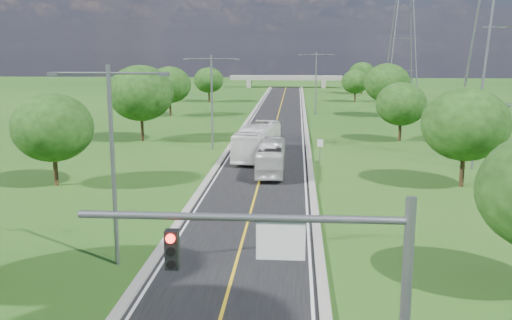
% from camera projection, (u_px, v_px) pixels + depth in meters
% --- Properties ---
extents(ground, '(260.00, 260.00, 0.00)m').
position_uv_depth(ground, '(274.00, 130.00, 75.46)').
color(ground, '#1A4814').
rests_on(ground, ground).
extents(road, '(8.00, 150.00, 0.06)m').
position_uv_depth(road, '(276.00, 124.00, 81.32)').
color(road, black).
rests_on(road, ground).
extents(curb_left, '(0.50, 150.00, 0.22)m').
position_uv_depth(curb_left, '(246.00, 123.00, 81.60)').
color(curb_left, gray).
rests_on(curb_left, ground).
extents(curb_right, '(0.50, 150.00, 0.22)m').
position_uv_depth(curb_right, '(306.00, 123.00, 81.01)').
color(curb_right, gray).
rests_on(curb_right, ground).
extents(signal_mast, '(8.54, 0.33, 7.20)m').
position_uv_depth(signal_mast, '(323.00, 283.00, 14.57)').
color(signal_mast, slate).
rests_on(signal_mast, ground).
extents(speed_limit_sign, '(0.55, 0.09, 2.40)m').
position_uv_depth(speed_limit_sign, '(320.00, 147.00, 53.24)').
color(speed_limit_sign, slate).
rests_on(speed_limit_sign, ground).
extents(overpass, '(30.00, 3.00, 3.20)m').
position_uv_depth(overpass, '(286.00, 79.00, 153.24)').
color(overpass, gray).
rests_on(overpass, ground).
extents(streetlight_near_left, '(5.90, 0.25, 10.00)m').
position_uv_depth(streetlight_near_left, '(112.00, 149.00, 27.76)').
color(streetlight_near_left, slate).
rests_on(streetlight_near_left, ground).
extents(streetlight_mid_left, '(5.90, 0.25, 10.00)m').
position_uv_depth(streetlight_mid_left, '(212.00, 94.00, 60.04)').
color(streetlight_mid_left, slate).
rests_on(streetlight_mid_left, ground).
extents(streetlight_far_right, '(5.90, 0.25, 10.00)m').
position_uv_depth(streetlight_far_right, '(316.00, 78.00, 91.48)').
color(streetlight_far_right, slate).
rests_on(streetlight_far_right, ground).
extents(power_tower_near, '(9.00, 6.40, 28.00)m').
position_uv_depth(power_tower_near, '(508.00, 11.00, 51.62)').
color(power_tower_near, slate).
rests_on(power_tower_near, ground).
extents(power_tower_far, '(9.00, 6.40, 28.00)m').
position_uv_depth(power_tower_far, '(403.00, 32.00, 124.70)').
color(power_tower_far, slate).
rests_on(power_tower_far, ground).
extents(tree_lb, '(6.30, 6.30, 7.33)m').
position_uv_depth(tree_lb, '(53.00, 128.00, 44.36)').
color(tree_lb, black).
rests_on(tree_lb, ground).
extents(tree_lc, '(7.56, 7.56, 8.79)m').
position_uv_depth(tree_lc, '(141.00, 93.00, 65.63)').
color(tree_lc, black).
rests_on(tree_lc, ground).
extents(tree_ld, '(6.72, 6.72, 7.82)m').
position_uv_depth(tree_ld, '(170.00, 85.00, 89.37)').
color(tree_ld, black).
rests_on(tree_ld, ground).
extents(tree_le, '(5.88, 5.88, 6.84)m').
position_uv_depth(tree_le, '(209.00, 80.00, 112.80)').
color(tree_le, black).
rests_on(tree_le, ground).
extents(tree_rb, '(6.72, 6.72, 7.82)m').
position_uv_depth(tree_rb, '(465.00, 124.00, 44.02)').
color(tree_rb, black).
rests_on(tree_rb, ground).
extents(tree_rc, '(5.88, 5.88, 6.84)m').
position_uv_depth(tree_rc, '(401.00, 104.00, 65.73)').
color(tree_rc, black).
rests_on(tree_rc, ground).
extents(tree_rd, '(7.14, 7.14, 8.30)m').
position_uv_depth(tree_rd, '(387.00, 83.00, 88.89)').
color(tree_rd, black).
rests_on(tree_rd, ground).
extents(tree_re, '(5.46, 5.46, 6.35)m').
position_uv_depth(tree_re, '(355.00, 82.00, 112.78)').
color(tree_re, black).
rests_on(tree_re, ground).
extents(tree_rf, '(6.30, 6.30, 7.33)m').
position_uv_depth(tree_rf, '(362.00, 74.00, 131.98)').
color(tree_rf, black).
rests_on(tree_rf, ground).
extents(bus_outbound, '(2.28, 9.53, 2.65)m').
position_uv_depth(bus_outbound, '(271.00, 157.00, 49.49)').
color(bus_outbound, beige).
rests_on(bus_outbound, road).
extents(bus_inbound, '(4.25, 11.80, 3.21)m').
position_uv_depth(bus_inbound, '(258.00, 141.00, 56.38)').
color(bus_inbound, white).
rests_on(bus_inbound, road).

